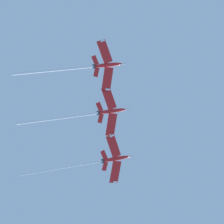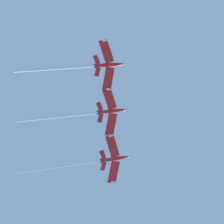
# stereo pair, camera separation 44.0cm
# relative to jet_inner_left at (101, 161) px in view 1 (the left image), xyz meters

# --- Properties ---
(jet_inner_left) EXTENTS (42.68, 20.01, 18.47)m
(jet_inner_left) POSITION_rel_jet_inner_left_xyz_m (0.00, 0.00, 0.00)
(jet_inner_left) COLOR red
(jet_centre) EXTENTS (41.97, 20.05, 17.21)m
(jet_centre) POSITION_rel_jet_inner_left_xyz_m (0.22, 19.11, -0.14)
(jet_centre) COLOR red
(jet_inner_right) EXTENTS (41.18, 20.07, 17.23)m
(jet_inner_right) POSITION_rel_jet_inner_left_xyz_m (-2.65, 36.93, -0.57)
(jet_inner_right) COLOR red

